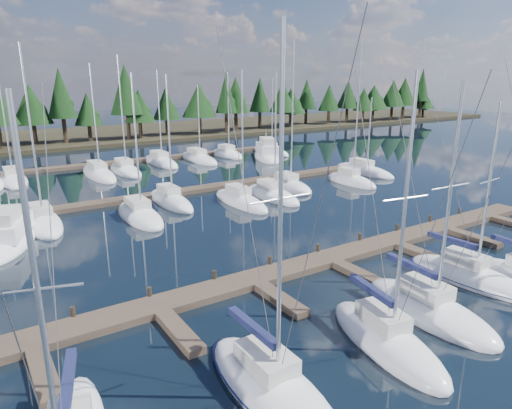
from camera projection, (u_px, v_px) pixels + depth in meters
ground at (236, 216)px, 40.22m from camera, size 260.00×260.00×0.00m
far_shore at (79, 137)px, 88.54m from camera, size 220.00×30.00×0.60m
main_dock at (334, 262)px, 29.97m from camera, size 44.00×6.13×0.90m
back_docks at (155, 174)px, 55.97m from camera, size 50.00×21.80×0.40m
front_sailboat_1 at (271, 386)px, 17.90m from camera, size 2.96×8.31×14.60m
front_sailboat_2 at (386, 340)px, 21.00m from camera, size 3.86×8.05×13.05m
front_sailboat_3 at (429, 310)px, 23.73m from camera, size 3.38×8.23×12.68m
front_sailboat_4 at (469, 277)px, 27.59m from camera, size 3.27×8.23×11.46m
back_sailboat_rows at (170, 181)px, 52.21m from camera, size 46.73×32.86×16.52m
motor_yacht_left at (10, 238)px, 33.50m from camera, size 6.04×9.50×4.51m
motor_yacht_right at (267, 155)px, 67.57m from camera, size 7.19×10.64×5.08m
tree_line at (70, 103)px, 77.18m from camera, size 182.08×11.49×14.28m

